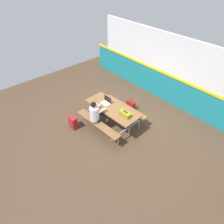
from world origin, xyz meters
TOP-DOWN VIEW (x-y plane):
  - ground_plane at (0.00, 0.00)m, footprint 10.00×10.00m
  - accent_backdrop at (0.00, 2.63)m, footprint 8.00×0.14m
  - picnic_table_main at (-0.13, 0.00)m, footprint 1.97×1.64m
  - student_nearer at (-0.25, -0.56)m, footprint 0.37×0.53m
  - laptop_silver at (-0.45, 0.02)m, footprint 0.33×0.24m
  - toolbox_grey at (0.45, 0.03)m, footprint 0.40×0.18m
  - backpack_dark at (-0.88, -1.09)m, footprint 0.30×0.22m
  - tote_bag_bright at (-0.32, 1.11)m, footprint 0.34×0.21m

SIDE VIEW (x-z plane):
  - ground_plane at x=0.00m, z-range -0.02..0.00m
  - tote_bag_bright at x=-0.32m, z-range -0.02..0.41m
  - backpack_dark at x=-0.88m, z-range 0.00..0.44m
  - picnic_table_main at x=-0.13m, z-range 0.21..0.95m
  - student_nearer at x=-0.25m, z-range 0.10..1.31m
  - laptop_silver at x=-0.45m, z-range 0.67..0.90m
  - toolbox_grey at x=0.45m, z-range 0.72..0.90m
  - accent_backdrop at x=0.00m, z-range -0.05..2.55m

